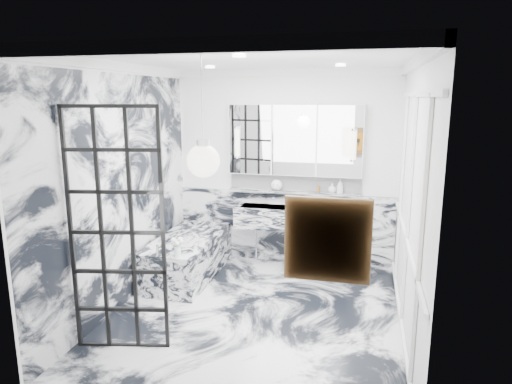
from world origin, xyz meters
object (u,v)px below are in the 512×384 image
(trough_sink, at_px, (292,218))
(bathtub, at_px, (188,256))
(mirror_cabinet, at_px, (295,140))
(crittall_door, at_px, (117,232))

(trough_sink, relative_size, bathtub, 0.97)
(trough_sink, bearing_deg, mirror_cabinet, 90.00)
(trough_sink, distance_m, mirror_cabinet, 1.10)
(crittall_door, height_order, mirror_cabinet, crittall_door)
(crittall_door, xyz_separation_m, mirror_cabinet, (1.26, 2.69, 0.65))
(trough_sink, xyz_separation_m, mirror_cabinet, (-0.00, 0.17, 1.09))
(crittall_door, relative_size, mirror_cabinet, 1.23)
(mirror_cabinet, relative_size, bathtub, 1.15)
(crittall_door, relative_size, trough_sink, 1.47)
(crittall_door, bearing_deg, trough_sink, 52.01)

